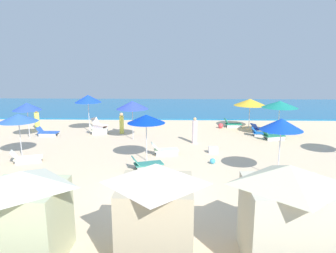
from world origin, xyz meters
TOP-DOWN VIEW (x-y plane):
  - ground_plane at (0.00, 0.00)m, footprint 60.00×60.00m
  - ocean at (0.00, 22.79)m, footprint 60.00×14.41m
  - cabana_0 at (-3.10, -4.31)m, footprint 2.18×2.02m
  - cabana_1 at (0.31, -4.16)m, footprint 2.12×2.11m
  - cabana_2 at (3.69, -4.19)m, footprint 2.34×2.17m
  - umbrella_0 at (-9.19, 8.89)m, footprint 1.86×1.86m
  - lounge_chair_0_0 at (-8.21, 9.48)m, footprint 1.46×0.69m
  - umbrella_2 at (7.98, 9.89)m, footprint 2.45×2.45m
  - lounge_chair_2_0 at (6.81, 9.78)m, footprint 1.54×0.87m
  - lounge_chair_2_1 at (7.32, 8.83)m, footprint 1.58×0.95m
  - umbrella_3 at (-2.05, 8.66)m, footprint 2.11×2.11m
  - umbrella_4 at (6.51, 12.35)m, footprint 2.46×2.46m
  - lounge_chair_4_0 at (6.94, 10.98)m, footprint 1.44×1.17m
  - lounge_chair_4_1 at (5.29, 12.78)m, footprint 1.38×0.72m
  - umbrella_5 at (-7.75, 4.81)m, footprint 2.08×2.08m
  - lounge_chair_5_0 at (-7.00, 3.75)m, footprint 1.68×1.17m
  - umbrella_6 at (-5.60, 10.90)m, footprint 1.93×1.93m
  - lounge_chair_6_0 at (-5.23, 12.27)m, footprint 1.43×1.21m
  - lounge_chair_6_1 at (-4.79, 10.18)m, footprint 1.41×0.96m
  - umbrella_7 at (-0.71, 4.15)m, footprint 1.97×1.97m
  - lounge_chair_7_0 at (-0.61, 2.89)m, footprint 1.63×1.11m
  - lounge_chair_7_1 at (0.18, 5.25)m, footprint 1.61×0.92m
  - umbrella_8 at (5.47, 1.90)m, footprint 1.87×1.87m
  - beachgoer_0 at (-9.83, 11.61)m, footprint 0.51×0.51m
  - beachgoer_1 at (2.02, 7.75)m, footprint 0.41×0.41m
  - beachgoer_2 at (-3.10, 10.39)m, footprint 0.42×0.42m
  - cooler_box_0 at (2.97, 5.66)m, footprint 0.53×0.33m
  - beach_ball_1 at (2.72, 3.72)m, footprint 0.29×0.29m
  - beach_ball_2 at (4.33, 12.34)m, footprint 0.39×0.39m

SIDE VIEW (x-z plane):
  - ground_plane at x=0.00m, z-range 0.00..0.00m
  - ocean at x=0.00m, z-range 0.00..0.12m
  - beach_ball_1 at x=2.72m, z-range 0.00..0.29m
  - cooler_box_0 at x=2.97m, z-range 0.00..0.37m
  - beach_ball_2 at x=4.33m, z-range 0.00..0.39m
  - lounge_chair_2_0 at x=6.81m, z-range -0.09..0.56m
  - lounge_chair_5_0 at x=-7.00m, z-range -0.09..0.58m
  - lounge_chair_7_0 at x=-0.61m, z-range -0.08..0.57m
  - lounge_chair_0_0 at x=-8.21m, z-range -0.07..0.57m
  - lounge_chair_4_1 at x=5.29m, z-range -0.10..0.62m
  - lounge_chair_2_1 at x=7.32m, z-range -0.07..0.59m
  - lounge_chair_4_0 at x=6.94m, z-range -0.09..0.63m
  - lounge_chair_6_0 at x=-5.23m, z-range -0.11..0.65m
  - lounge_chair_7_1 at x=0.18m, z-range -0.08..0.64m
  - lounge_chair_6_1 at x=-4.79m, z-range -0.09..0.67m
  - beachgoer_0 at x=-9.83m, z-range -0.06..1.43m
  - beachgoer_2 at x=-3.10m, z-range -0.03..1.49m
  - beachgoer_1 at x=2.02m, z-range -0.05..1.64m
  - cabana_0 at x=-3.10m, z-range 0.04..2.53m
  - cabana_1 at x=0.31m, z-range 0.04..2.71m
  - cabana_2 at x=3.69m, z-range 0.04..2.71m
  - umbrella_4 at x=6.51m, z-range 0.90..3.22m
  - umbrella_5 at x=-7.75m, z-range 0.97..3.33m
  - umbrella_0 at x=-9.19m, z-range 0.96..3.37m
  - umbrella_2 at x=7.98m, z-range 1.00..3.48m
  - umbrella_7 at x=-0.71m, z-range 1.02..3.50m
  - umbrella_3 at x=-2.05m, z-range 1.03..3.62m
  - umbrella_8 at x=5.47m, z-range 1.10..3.83m
  - umbrella_6 at x=-5.60m, z-range 1.09..3.84m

